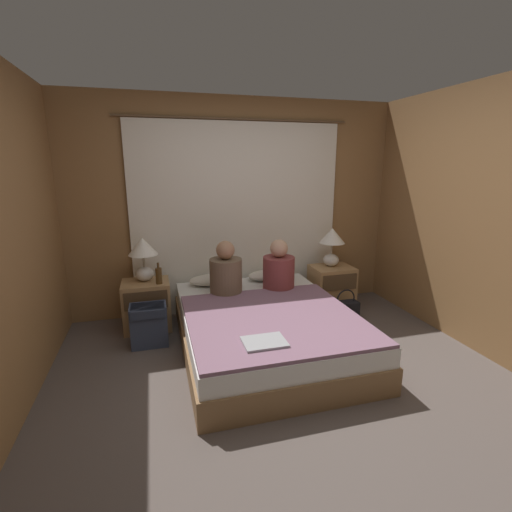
{
  "coord_description": "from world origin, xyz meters",
  "views": [
    {
      "loc": [
        -0.98,
        -2.44,
        1.76
      ],
      "look_at": [
        0.0,
        1.05,
        0.85
      ],
      "focal_mm": 26.0,
      "sensor_mm": 36.0,
      "label": 1
    }
  ],
  "objects": [
    {
      "name": "ground_plane",
      "position": [
        0.0,
        0.0,
        0.0
      ],
      "size": [
        16.0,
        16.0,
        0.0
      ],
      "primitive_type": "plane",
      "color": "#564C47"
    },
    {
      "name": "wall_back",
      "position": [
        0.0,
        1.9,
        1.25
      ],
      "size": [
        4.0,
        0.06,
        2.5
      ],
      "color": "olive",
      "rests_on": "ground_plane"
    },
    {
      "name": "wall_right",
      "position": [
        1.97,
        0.0,
        1.25
      ],
      "size": [
        0.06,
        3.85,
        2.5
      ],
      "color": "olive",
      "rests_on": "ground_plane"
    },
    {
      "name": "curtain_panel",
      "position": [
        0.0,
        1.83,
        1.12
      ],
      "size": [
        2.67,
        0.02,
        2.25
      ],
      "color": "white",
      "rests_on": "ground_plane"
    },
    {
      "name": "bed",
      "position": [
        0.0,
        0.73,
        0.2
      ],
      "size": [
        1.57,
        2.1,
        0.4
      ],
      "color": "olive",
      "rests_on": "ground_plane"
    },
    {
      "name": "nightstand_left",
      "position": [
        -1.1,
        1.51,
        0.27
      ],
      "size": [
        0.49,
        0.41,
        0.53
      ],
      "color": "#A87F51",
      "rests_on": "ground_plane"
    },
    {
      "name": "nightstand_right",
      "position": [
        1.1,
        1.51,
        0.27
      ],
      "size": [
        0.49,
        0.41,
        0.53
      ],
      "color": "#A87F51",
      "rests_on": "ground_plane"
    },
    {
      "name": "lamp_left",
      "position": [
        -1.1,
        1.56,
        0.84
      ],
      "size": [
        0.31,
        0.31,
        0.47
      ],
      "color": "silver",
      "rests_on": "nightstand_left"
    },
    {
      "name": "lamp_right",
      "position": [
        1.1,
        1.56,
        0.84
      ],
      "size": [
        0.31,
        0.31,
        0.47
      ],
      "color": "silver",
      "rests_on": "nightstand_right"
    },
    {
      "name": "pillow_left",
      "position": [
        -0.35,
        1.6,
        0.46
      ],
      "size": [
        0.57,
        0.29,
        0.12
      ],
      "color": "silver",
      "rests_on": "bed"
    },
    {
      "name": "pillow_right",
      "position": [
        0.35,
        1.6,
        0.46
      ],
      "size": [
        0.57,
        0.29,
        0.12
      ],
      "color": "silver",
      "rests_on": "bed"
    },
    {
      "name": "blanket_on_bed",
      "position": [
        0.0,
        0.47,
        0.42
      ],
      "size": [
        1.51,
        1.51,
        0.03
      ],
      "color": "slate",
      "rests_on": "bed"
    },
    {
      "name": "person_left_in_bed",
      "position": [
        -0.27,
        1.25,
        0.64
      ],
      "size": [
        0.34,
        0.34,
        0.58
      ],
      "color": "brown",
      "rests_on": "bed"
    },
    {
      "name": "person_right_in_bed",
      "position": [
        0.32,
        1.25,
        0.63
      ],
      "size": [
        0.35,
        0.35,
        0.56
      ],
      "color": "brown",
      "rests_on": "bed"
    },
    {
      "name": "beer_bottle_on_left_stand",
      "position": [
        -0.96,
        1.41,
        0.62
      ],
      "size": [
        0.07,
        0.07,
        0.23
      ],
      "color": "#513819",
      "rests_on": "nightstand_left"
    },
    {
      "name": "laptop_on_bed",
      "position": [
        -0.22,
        0.02,
        0.44
      ],
      "size": [
        0.33,
        0.25,
        0.02
      ],
      "color": "#9EA0A5",
      "rests_on": "blanket_on_bed"
    },
    {
      "name": "backpack_on_floor",
      "position": [
        -1.08,
        1.1,
        0.23
      ],
      "size": [
        0.35,
        0.27,
        0.41
      ],
      "color": "#333D56",
      "rests_on": "ground_plane"
    },
    {
      "name": "handbag_on_floor",
      "position": [
        1.09,
        1.12,
        0.12
      ],
      "size": [
        0.3,
        0.15,
        0.37
      ],
      "color": "black",
      "rests_on": "ground_plane"
    }
  ]
}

